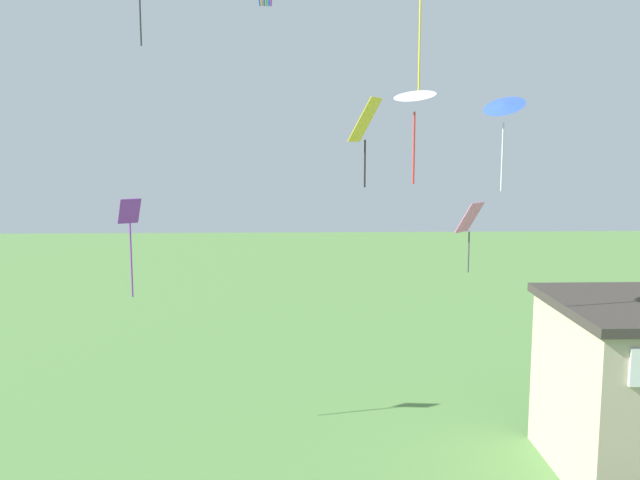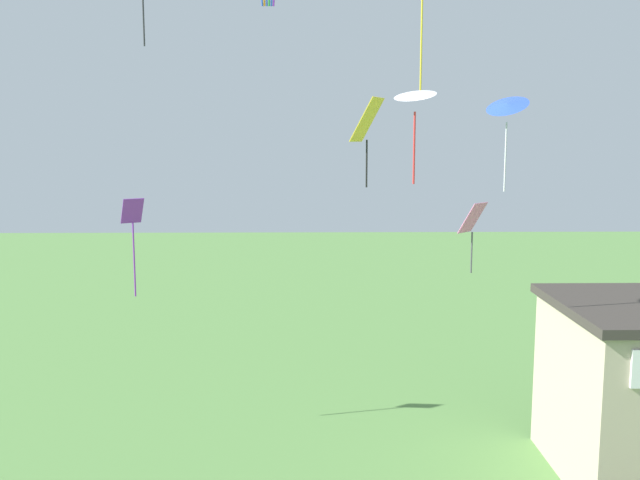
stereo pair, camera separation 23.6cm
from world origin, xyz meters
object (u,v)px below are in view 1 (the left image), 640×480
(kite_white_delta, at_px, (415,97))
(kite_red_diamond, at_px, (420,3))
(kite_blue_delta, at_px, (504,107))
(kite_pink_diamond, at_px, (469,223))
(kite_purple_streamer, at_px, (130,228))
(kite_yellow_diamond, at_px, (365,125))

(kite_white_delta, height_order, kite_red_diamond, kite_red_diamond)
(kite_blue_delta, bearing_deg, kite_pink_diamond, 159.60)
(kite_purple_streamer, relative_size, kite_white_delta, 1.32)
(kite_purple_streamer, height_order, kite_yellow_diamond, kite_yellow_diamond)
(kite_blue_delta, bearing_deg, kite_white_delta, -125.44)
(kite_red_diamond, bearing_deg, kite_purple_streamer, 167.29)
(kite_white_delta, bearing_deg, kite_pink_diamond, 63.26)
(kite_red_diamond, height_order, kite_pink_diamond, kite_red_diamond)
(kite_purple_streamer, bearing_deg, kite_red_diamond, -12.71)
(kite_purple_streamer, xyz_separation_m, kite_yellow_diamond, (6.80, -1.30, 3.00))
(kite_red_diamond, distance_m, kite_pink_diamond, 6.95)
(kite_purple_streamer, relative_size, kite_red_diamond, 0.86)
(kite_blue_delta, distance_m, kite_red_diamond, 4.53)
(kite_white_delta, relative_size, kite_blue_delta, 0.76)
(kite_purple_streamer, distance_m, kite_blue_delta, 11.68)
(kite_white_delta, height_order, kite_yellow_diamond, kite_white_delta)
(kite_pink_diamond, distance_m, kite_yellow_diamond, 5.00)
(kite_white_delta, xyz_separation_m, kite_yellow_diamond, (-0.83, 3.16, -0.56))
(kite_pink_diamond, bearing_deg, kite_yellow_diamond, -149.24)
(kite_purple_streamer, xyz_separation_m, kite_blue_delta, (11.12, 0.45, 3.56))
(kite_blue_delta, height_order, kite_yellow_diamond, kite_blue_delta)
(kite_purple_streamer, distance_m, kite_red_diamond, 10.37)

